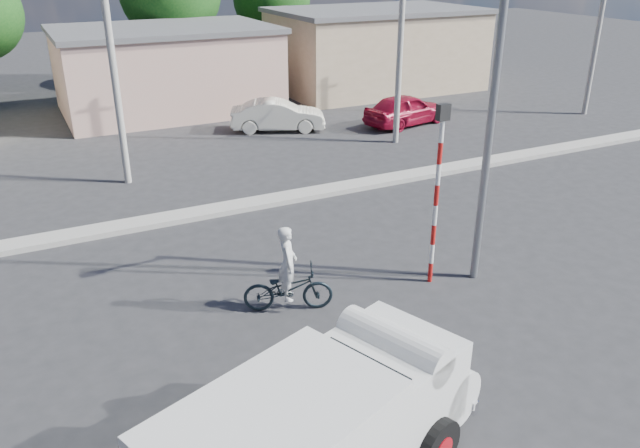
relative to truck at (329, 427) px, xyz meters
name	(u,v)px	position (x,y,z in m)	size (l,w,h in m)	color
ground_plane	(344,347)	(1.95, 3.12, -1.22)	(120.00, 120.00, 0.00)	#2A2B2D
median	(220,209)	(1.95, 11.12, -1.14)	(40.00, 0.80, 0.16)	#99968E
truck	(329,427)	(0.00, 0.00, 0.00)	(5.65, 3.66, 2.20)	black
bicycle	(288,289)	(1.55, 4.98, -0.70)	(0.69, 1.98, 1.04)	black
cyclist	(288,275)	(1.55, 4.98, -0.36)	(0.63, 0.41, 1.72)	silver
car_cream	(278,115)	(7.28, 19.03, -0.54)	(1.44, 4.13, 1.36)	white
car_red	(406,109)	(12.91, 17.32, -0.50)	(1.69, 4.20, 1.43)	maroon
traffic_pole	(438,181)	(5.15, 4.62, 1.38)	(0.28, 0.18, 4.36)	red
streetlight	(490,74)	(6.09, 4.32, 3.74)	(2.34, 0.22, 9.00)	slate
building_row	(148,68)	(3.05, 25.12, 0.91)	(37.80, 7.30, 4.44)	beige
tree_row	(51,2)	(-0.31, 31.73, 3.61)	(34.13, 7.32, 8.10)	#38281E
utility_poles	(265,52)	(5.20, 15.12, 2.85)	(35.40, 0.24, 8.00)	#99968E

